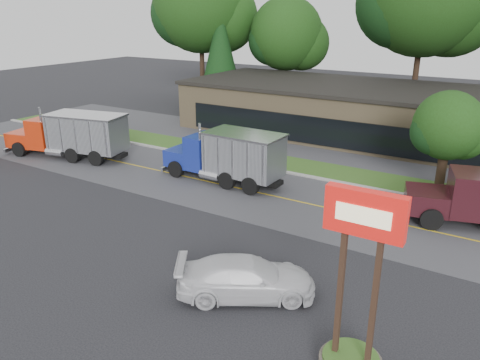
# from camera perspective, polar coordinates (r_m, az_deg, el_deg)

# --- Properties ---
(ground) EXTENTS (140.00, 140.00, 0.00)m
(ground) POSITION_cam_1_polar(r_m,az_deg,el_deg) (22.13, -11.28, -8.47)
(ground) COLOR #313136
(ground) RESTS_ON ground
(road) EXTENTS (60.00, 8.00, 0.02)m
(road) POSITION_cam_1_polar(r_m,az_deg,el_deg) (28.67, 0.89, -1.28)
(road) COLOR #5A5A5F
(road) RESTS_ON ground
(center_line) EXTENTS (60.00, 0.12, 0.01)m
(center_line) POSITION_cam_1_polar(r_m,az_deg,el_deg) (28.67, 0.89, -1.28)
(center_line) COLOR gold
(center_line) RESTS_ON ground
(curb) EXTENTS (60.00, 0.30, 0.12)m
(curb) POSITION_cam_1_polar(r_m,az_deg,el_deg) (32.13, 4.73, 1.04)
(curb) COLOR #9E9E99
(curb) RESTS_ON ground
(grass_verge) EXTENTS (60.00, 3.40, 0.03)m
(grass_verge) POSITION_cam_1_polar(r_m,az_deg,el_deg) (33.67, 6.13, 1.88)
(grass_verge) COLOR #2A511B
(grass_verge) RESTS_ON ground
(far_parking) EXTENTS (60.00, 7.00, 0.02)m
(far_parking) POSITION_cam_1_polar(r_m,az_deg,el_deg) (38.06, 9.43, 3.86)
(far_parking) COLOR #5A5A5F
(far_parking) RESTS_ON ground
(strip_mall) EXTENTS (32.00, 12.00, 4.00)m
(strip_mall) POSITION_cam_1_polar(r_m,az_deg,el_deg) (42.47, 15.26, 7.89)
(strip_mall) COLOR #917B59
(strip_mall) RESTS_ON ground
(bilo_sign) EXTENTS (2.20, 1.90, 5.95)m
(bilo_sign) POSITION_cam_1_polar(r_m,az_deg,el_deg) (14.55, 13.82, -15.83)
(bilo_sign) COLOR #6B6054
(bilo_sign) RESTS_ON ground
(tree_far_a) EXTENTS (11.56, 10.88, 16.49)m
(tree_far_a) POSITION_cam_1_polar(r_m,az_deg,el_deg) (56.98, -4.58, 20.06)
(tree_far_a) COLOR #382619
(tree_far_a) RESTS_ON ground
(tree_far_b) EXTENTS (8.37, 7.88, 11.94)m
(tree_far_b) POSITION_cam_1_polar(r_m,az_deg,el_deg) (53.59, 5.85, 16.92)
(tree_far_b) COLOR #382619
(tree_far_b) RESTS_ON ground
(evergreen_left) EXTENTS (4.91, 4.91, 11.16)m
(evergreen_left) POSITION_cam_1_polar(r_m,az_deg,el_deg) (53.20, -2.40, 15.38)
(evergreen_left) COLOR #382619
(evergreen_left) RESTS_ON ground
(tree_verge) EXTENTS (4.30, 4.04, 6.13)m
(tree_verge) POSITION_cam_1_polar(r_m,az_deg,el_deg) (29.96, 24.14, 5.71)
(tree_verge) COLOR #382619
(tree_verge) RESTS_ON ground
(dump_truck_red) EXTENTS (9.81, 4.50, 3.36)m
(dump_truck_red) POSITION_cam_1_polar(r_m,az_deg,el_deg) (36.77, -19.78, 5.30)
(dump_truck_red) COLOR black
(dump_truck_red) RESTS_ON ground
(dump_truck_blue) EXTENTS (8.26, 2.82, 3.36)m
(dump_truck_blue) POSITION_cam_1_polar(r_m,az_deg,el_deg) (29.52, -1.36, 3.06)
(dump_truck_blue) COLOR black
(dump_truck_blue) RESTS_ON ground
(rally_car) EXTENTS (5.62, 4.66, 1.54)m
(rally_car) POSITION_cam_1_polar(r_m,az_deg,el_deg) (18.27, 0.74, -11.82)
(rally_car) COLOR silver
(rally_car) RESTS_ON ground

